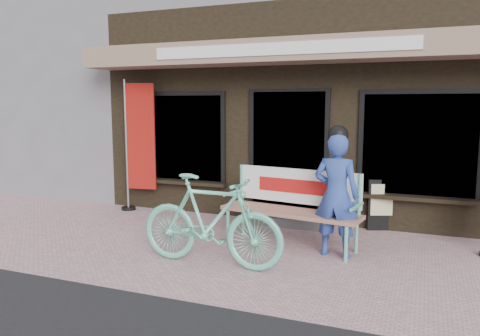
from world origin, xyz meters
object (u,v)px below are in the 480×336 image
at_px(nobori_red, 139,144).
at_px(menu_stand, 381,204).
at_px(bicycle, 211,221).
at_px(bench, 293,201).
at_px(person, 336,193).

height_order(nobori_red, menu_stand, nobori_red).
xyz_separation_m(bicycle, menu_stand, (1.77, 2.43, -0.15)).
distance_m(nobori_red, menu_stand, 4.33).
relative_size(bicycle, nobori_red, 0.78).
bearing_deg(nobori_red, bench, -25.13).
bearing_deg(person, bicycle, -140.26).
bearing_deg(bench, menu_stand, 58.45).
height_order(person, nobori_red, nobori_red).
relative_size(bench, nobori_red, 0.84).
bearing_deg(menu_stand, person, -127.67).
xyz_separation_m(person, bicycle, (-1.34, -0.93, -0.27)).
distance_m(person, nobori_red, 4.04).
bearing_deg(bicycle, nobori_red, 49.11).
bearing_deg(person, menu_stand, 78.94).
bearing_deg(bicycle, menu_stand, -35.37).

